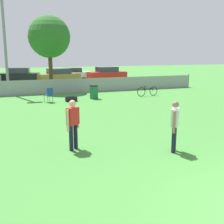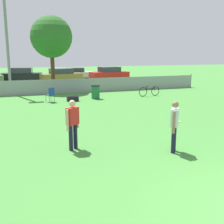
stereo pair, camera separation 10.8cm
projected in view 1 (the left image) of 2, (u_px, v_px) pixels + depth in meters
fence_backline at (70, 86)px, 21.62m from camera, size 21.73×0.07×1.21m
light_pole at (3, 18)px, 20.05m from camera, size 0.90×0.36×9.47m
tree_near_pole at (49, 37)px, 22.08m from camera, size 3.29×3.29×5.94m
player_defender_red at (73, 122)px, 8.79m from camera, size 0.46×0.41×1.60m
player_receiver_white at (175, 123)px, 8.61m from camera, size 0.41×0.46×1.60m
frisbee_disc at (176, 121)px, 12.64m from camera, size 0.29×0.29×0.03m
folding_chair_sideline at (49, 94)px, 17.50m from camera, size 0.57×0.57×0.91m
bicycle_sideline at (148, 91)px, 20.15m from camera, size 1.70×0.44×0.72m
trash_bin at (94, 92)px, 18.89m from camera, size 0.58×0.58×0.93m
gear_bag_sideline at (71, 99)px, 17.92m from camera, size 0.71×0.39×0.35m
parked_car_dark at (19, 75)px, 29.77m from camera, size 4.44×2.53×1.53m
parked_car_tan at (59, 76)px, 29.57m from camera, size 4.50×2.58×1.45m
parked_car_white at (73, 73)px, 33.39m from camera, size 4.33×2.44×1.33m
parked_car_red at (107, 74)px, 32.12m from camera, size 4.52×2.16×1.50m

